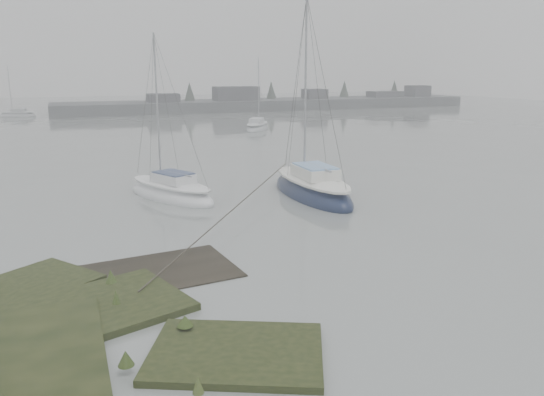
{
  "coord_description": "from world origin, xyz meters",
  "views": [
    {
      "loc": [
        -2.38,
        -9.87,
        5.74
      ],
      "look_at": [
        3.46,
        5.07,
        1.8
      ],
      "focal_mm": 35.0,
      "sensor_mm": 36.0,
      "label": 1
    }
  ],
  "objects": [
    {
      "name": "sailboat_far_b",
      "position": [
        14.79,
        37.93,
        0.23
      ],
      "size": [
        4.29,
        5.26,
        7.31
      ],
      "rotation": [
        0.0,
        0.0,
        -0.59
      ],
      "color": "#A9AEB3",
      "rests_on": "ground"
    },
    {
      "name": "sailboat_far_c",
      "position": [
        -7.54,
        61.7,
        0.2
      ],
      "size": [
        4.78,
        3.15,
        6.43
      ],
      "rotation": [
        0.0,
        0.0,
        1.17
      ],
      "color": "#B7BBC1",
      "rests_on": "ground"
    },
    {
      "name": "far_shoreline",
      "position": [
        26.84,
        61.9,
        0.85
      ],
      "size": [
        60.0,
        8.0,
        4.15
      ],
      "color": "#4C4F51",
      "rests_on": "ground"
    },
    {
      "name": "sailboat_white",
      "position": [
        1.87,
        13.61,
        0.24
      ],
      "size": [
        4.09,
        5.77,
        7.81
      ],
      "rotation": [
        0.0,
        0.0,
        0.46
      ],
      "color": "white",
      "rests_on": "ground"
    },
    {
      "name": "ground",
      "position": [
        0.0,
        30.0,
        0.0
      ],
      "size": [
        160.0,
        160.0,
        0.0
      ],
      "primitive_type": "plane",
      "color": "gray",
      "rests_on": "ground"
    },
    {
      "name": "sailboat_main",
      "position": [
        8.0,
        11.6,
        0.3
      ],
      "size": [
        2.24,
        6.78,
        9.56
      ],
      "rotation": [
        0.0,
        0.0,
        -0.0
      ],
      "color": "#111A35",
      "rests_on": "ground"
    }
  ]
}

